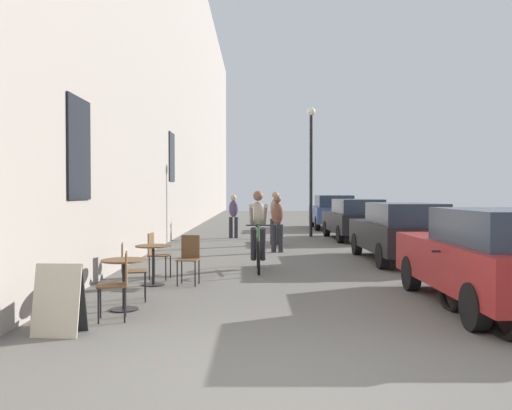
{
  "coord_description": "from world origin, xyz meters",
  "views": [
    {
      "loc": [
        -0.24,
        -4.62,
        1.67
      ],
      "look_at": [
        -0.14,
        15.74,
        1.2
      ],
      "focal_mm": 37.31,
      "sensor_mm": 36.0,
      "label": 1
    }
  ],
  "objects_px": {
    "cafe_chair_mid_toward_street": "(187,256)",
    "pedestrian_mid": "(273,215)",
    "cafe_chair_near_toward_wall": "(115,281)",
    "street_lamp": "(308,155)",
    "cafe_chair_near_toward_street": "(127,268)",
    "pedestrian_far": "(231,214)",
    "cafe_table_near": "(121,274)",
    "cyclist_on_bicycle": "(256,232)",
    "parked_car_nearest": "(491,257)",
    "pedestrian_near": "(275,220)",
    "cafe_table_mid": "(151,256)",
    "parked_car_second": "(398,231)",
    "cafe_chair_mid_toward_wall": "(153,252)",
    "parked_motorcycle": "(472,291)",
    "sandwich_board_sign": "(57,299)",
    "parked_car_third": "(352,219)",
    "parked_car_fourth": "(330,211)"
  },
  "relations": [
    {
      "from": "cafe_table_near",
      "to": "cyclist_on_bicycle",
      "type": "relative_size",
      "value": 0.41
    },
    {
      "from": "cafe_chair_mid_toward_wall",
      "to": "parked_car_nearest",
      "type": "distance_m",
      "value": 5.96
    },
    {
      "from": "cafe_chair_near_toward_street",
      "to": "cafe_chair_mid_toward_street",
      "type": "bearing_deg",
      "value": 63.6
    },
    {
      "from": "cafe_chair_mid_toward_street",
      "to": "pedestrian_far",
      "type": "bearing_deg",
      "value": 87.78
    },
    {
      "from": "street_lamp",
      "to": "parked_car_third",
      "type": "distance_m",
      "value": 3.06
    },
    {
      "from": "pedestrian_far",
      "to": "cafe_chair_near_toward_street",
      "type": "bearing_deg",
      "value": -95.61
    },
    {
      "from": "cafe_chair_near_toward_wall",
      "to": "street_lamp",
      "type": "xyz_separation_m",
      "value": [
        3.89,
        13.25,
        2.59
      ]
    },
    {
      "from": "parked_car_third",
      "to": "sandwich_board_sign",
      "type": "bearing_deg",
      "value": -114.75
    },
    {
      "from": "cafe_chair_near_toward_wall",
      "to": "pedestrian_mid",
      "type": "xyz_separation_m",
      "value": [
        2.42,
        10.08,
        0.45
      ]
    },
    {
      "from": "cafe_chair_near_toward_wall",
      "to": "pedestrian_near",
      "type": "height_order",
      "value": "pedestrian_near"
    },
    {
      "from": "cyclist_on_bicycle",
      "to": "parked_motorcycle",
      "type": "distance_m",
      "value": 5.47
    },
    {
      "from": "cafe_chair_near_toward_street",
      "to": "cafe_chair_mid_toward_wall",
      "type": "distance_m",
      "value": 2.08
    },
    {
      "from": "cyclist_on_bicycle",
      "to": "parked_car_fourth",
      "type": "relative_size",
      "value": 0.4
    },
    {
      "from": "parked_car_third",
      "to": "parked_car_fourth",
      "type": "distance_m",
      "value": 5.79
    },
    {
      "from": "cafe_table_mid",
      "to": "cafe_chair_mid_toward_street",
      "type": "xyz_separation_m",
      "value": [
        0.64,
        0.08,
        -0.0
      ]
    },
    {
      "from": "cafe_table_mid",
      "to": "parked_car_nearest",
      "type": "xyz_separation_m",
      "value": [
        5.26,
        -1.97,
        0.23
      ]
    },
    {
      "from": "pedestrian_mid",
      "to": "street_lamp",
      "type": "relative_size",
      "value": 0.35
    },
    {
      "from": "cafe_chair_near_toward_street",
      "to": "cafe_chair_mid_toward_street",
      "type": "distance_m",
      "value": 1.65
    },
    {
      "from": "pedestrian_far",
      "to": "parked_car_second",
      "type": "height_order",
      "value": "pedestrian_far"
    },
    {
      "from": "parked_car_third",
      "to": "cafe_chair_mid_toward_wall",
      "type": "bearing_deg",
      "value": -122.29
    },
    {
      "from": "pedestrian_far",
      "to": "parked_car_nearest",
      "type": "height_order",
      "value": "pedestrian_far"
    },
    {
      "from": "parked_car_nearest",
      "to": "parked_motorcycle",
      "type": "height_order",
      "value": "parked_car_nearest"
    },
    {
      "from": "cafe_table_mid",
      "to": "parked_car_second",
      "type": "distance_m",
      "value": 6.26
    },
    {
      "from": "pedestrian_mid",
      "to": "parked_car_fourth",
      "type": "bearing_deg",
      "value": 69.06
    },
    {
      "from": "cafe_table_near",
      "to": "parked_car_second",
      "type": "height_order",
      "value": "parked_car_second"
    },
    {
      "from": "pedestrian_far",
      "to": "parked_car_fourth",
      "type": "xyz_separation_m",
      "value": [
        4.38,
        5.09,
        -0.09
      ]
    },
    {
      "from": "cafe_table_mid",
      "to": "street_lamp",
      "type": "xyz_separation_m",
      "value": [
        3.94,
        10.61,
        2.59
      ]
    },
    {
      "from": "pedestrian_far",
      "to": "parked_car_fourth",
      "type": "relative_size",
      "value": 0.36
    },
    {
      "from": "sandwich_board_sign",
      "to": "parked_car_fourth",
      "type": "height_order",
      "value": "parked_car_fourth"
    },
    {
      "from": "cafe_chair_near_toward_wall",
      "to": "pedestrian_far",
      "type": "distance_m",
      "value": 12.67
    },
    {
      "from": "cafe_table_mid",
      "to": "cafe_chair_mid_toward_wall",
      "type": "height_order",
      "value": "cafe_chair_mid_toward_wall"
    },
    {
      "from": "pedestrian_mid",
      "to": "parked_car_nearest",
      "type": "distance_m",
      "value": 9.82
    },
    {
      "from": "cafe_table_mid",
      "to": "parked_car_second",
      "type": "height_order",
      "value": "parked_car_second"
    },
    {
      "from": "pedestrian_mid",
      "to": "parked_motorcycle",
      "type": "relative_size",
      "value": 0.8
    },
    {
      "from": "cafe_chair_mid_toward_street",
      "to": "pedestrian_far",
      "type": "relative_size",
      "value": 0.56
    },
    {
      "from": "cafe_chair_near_toward_street",
      "to": "pedestrian_far",
      "type": "bearing_deg",
      "value": 84.39
    },
    {
      "from": "cafe_table_near",
      "to": "cafe_chair_near_toward_wall",
      "type": "bearing_deg",
      "value": -82.94
    },
    {
      "from": "sandwich_board_sign",
      "to": "parked_motorcycle",
      "type": "distance_m",
      "value": 5.13
    },
    {
      "from": "pedestrian_near",
      "to": "pedestrian_mid",
      "type": "height_order",
      "value": "pedestrian_mid"
    },
    {
      "from": "cafe_chair_mid_toward_street",
      "to": "pedestrian_far",
      "type": "height_order",
      "value": "pedestrian_far"
    },
    {
      "from": "cafe_chair_mid_toward_street",
      "to": "pedestrian_mid",
      "type": "distance_m",
      "value": 7.61
    },
    {
      "from": "cafe_table_near",
      "to": "street_lamp",
      "type": "xyz_separation_m",
      "value": [
        3.96,
        12.65,
        2.59
      ]
    },
    {
      "from": "parked_car_nearest",
      "to": "parked_car_second",
      "type": "bearing_deg",
      "value": 89.08
    },
    {
      "from": "pedestrian_far",
      "to": "parked_car_nearest",
      "type": "bearing_deg",
      "value": -70.49
    },
    {
      "from": "cafe_chair_mid_toward_street",
      "to": "parked_car_third",
      "type": "height_order",
      "value": "parked_car_third"
    },
    {
      "from": "pedestrian_mid",
      "to": "parked_car_second",
      "type": "distance_m",
      "value": 5.08
    },
    {
      "from": "cafe_table_mid",
      "to": "cafe_chair_near_toward_street",
      "type": "bearing_deg",
      "value": -93.91
    },
    {
      "from": "pedestrian_mid",
      "to": "pedestrian_far",
      "type": "height_order",
      "value": "pedestrian_mid"
    },
    {
      "from": "pedestrian_mid",
      "to": "cafe_chair_near_toward_street",
      "type": "bearing_deg",
      "value": -106.22
    },
    {
      "from": "cafe_table_near",
      "to": "cafe_chair_near_toward_street",
      "type": "height_order",
      "value": "cafe_chair_near_toward_street"
    }
  ]
}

